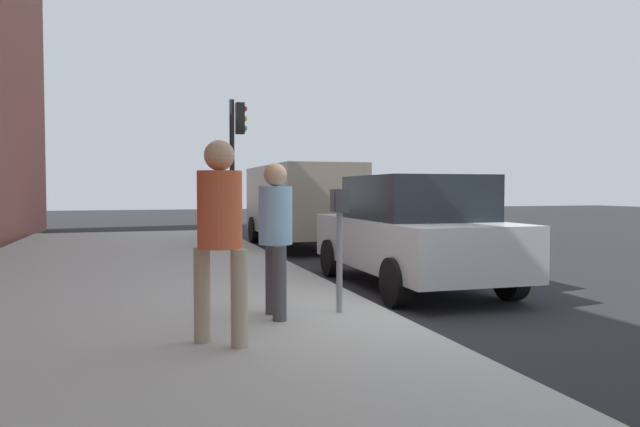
{
  "coord_description": "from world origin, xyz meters",
  "views": [
    {
      "loc": [
        -6.46,
        2.76,
        1.56
      ],
      "look_at": [
        0.02,
        0.77,
        1.28
      ],
      "focal_mm": 32.84,
      "sensor_mm": 36.0,
      "label": 1
    }
  ],
  "objects_px": {
    "parking_meter": "(340,224)",
    "parked_sedan_near": "(412,231)",
    "pedestrian_bystander": "(220,223)",
    "parked_van_far": "(300,201)",
    "traffic_signal": "(236,148)",
    "pedestrian_at_meter": "(275,228)"
  },
  "relations": [
    {
      "from": "pedestrian_at_meter",
      "to": "parked_van_far",
      "type": "bearing_deg",
      "value": 72.94
    },
    {
      "from": "parking_meter",
      "to": "parked_sedan_near",
      "type": "relative_size",
      "value": 0.32
    },
    {
      "from": "pedestrian_at_meter",
      "to": "parked_sedan_near",
      "type": "bearing_deg",
      "value": 38.45
    },
    {
      "from": "parked_sedan_near",
      "to": "traffic_signal",
      "type": "xyz_separation_m",
      "value": [
        5.96,
        1.84,
        1.68
      ]
    },
    {
      "from": "parking_meter",
      "to": "parked_sedan_near",
      "type": "bearing_deg",
      "value": -42.62
    },
    {
      "from": "pedestrian_bystander",
      "to": "parked_sedan_near",
      "type": "height_order",
      "value": "pedestrian_bystander"
    },
    {
      "from": "pedestrian_at_meter",
      "to": "traffic_signal",
      "type": "xyz_separation_m",
      "value": [
        8.11,
        -0.85,
        1.44
      ]
    },
    {
      "from": "pedestrian_bystander",
      "to": "parked_van_far",
      "type": "relative_size",
      "value": 0.36
    },
    {
      "from": "parked_sedan_near",
      "to": "traffic_signal",
      "type": "relative_size",
      "value": 1.23
    },
    {
      "from": "parking_meter",
      "to": "parked_sedan_near",
      "type": "height_order",
      "value": "parked_sedan_near"
    },
    {
      "from": "traffic_signal",
      "to": "parking_meter",
      "type": "bearing_deg",
      "value": 179.32
    },
    {
      "from": "parking_meter",
      "to": "pedestrian_bystander",
      "type": "height_order",
      "value": "pedestrian_bystander"
    },
    {
      "from": "pedestrian_bystander",
      "to": "parked_sedan_near",
      "type": "distance_m",
      "value": 4.66
    },
    {
      "from": "pedestrian_bystander",
      "to": "traffic_signal",
      "type": "distance_m",
      "value": 9.32
    },
    {
      "from": "parking_meter",
      "to": "traffic_signal",
      "type": "distance_m",
      "value": 8.19
    },
    {
      "from": "parked_sedan_near",
      "to": "parked_van_far",
      "type": "relative_size",
      "value": 0.85
    },
    {
      "from": "pedestrian_at_meter",
      "to": "parked_van_far",
      "type": "height_order",
      "value": "parked_van_far"
    },
    {
      "from": "parking_meter",
      "to": "pedestrian_at_meter",
      "type": "bearing_deg",
      "value": 93.6
    },
    {
      "from": "pedestrian_bystander",
      "to": "parked_van_far",
      "type": "height_order",
      "value": "parked_van_far"
    },
    {
      "from": "parked_van_far",
      "to": "traffic_signal",
      "type": "distance_m",
      "value": 2.4
    },
    {
      "from": "pedestrian_bystander",
      "to": "parked_sedan_near",
      "type": "xyz_separation_m",
      "value": [
        3.13,
        -3.43,
        -0.36
      ]
    },
    {
      "from": "parking_meter",
      "to": "parked_van_far",
      "type": "height_order",
      "value": "parked_van_far"
    }
  ]
}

